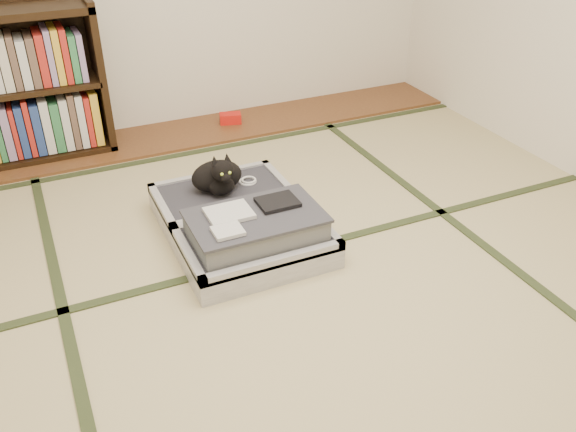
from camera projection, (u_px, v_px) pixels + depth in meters
name	position (u px, v px, depth m)	size (l,w,h in m)	color
floor	(311.00, 304.00, 2.69)	(4.50, 4.50, 0.00)	tan
wood_strip	(183.00, 134.00, 4.23)	(4.00, 0.50, 0.02)	brown
red_item	(230.00, 118.00, 4.36)	(0.15, 0.09, 0.07)	red
tatami_borders	(267.00, 246.00, 3.07)	(4.00, 4.50, 0.01)	#2D381E
suitcase	(242.00, 224.00, 3.07)	(0.71, 0.95, 0.28)	silver
cat	(218.00, 176.00, 3.22)	(0.32, 0.32, 0.26)	black
cable_coil	(248.00, 181.00, 3.36)	(0.10, 0.10, 0.02)	white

